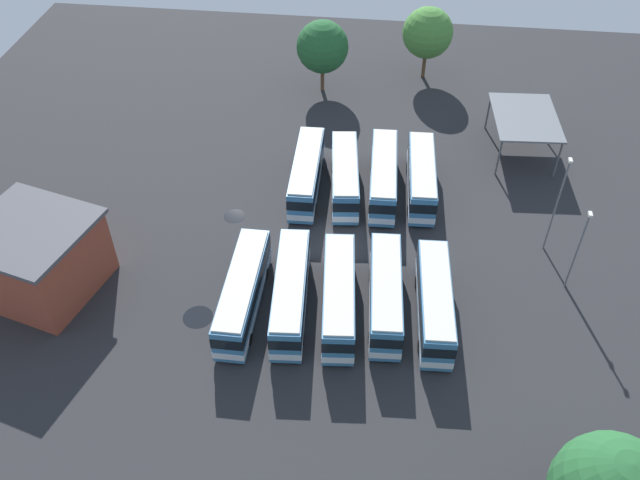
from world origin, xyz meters
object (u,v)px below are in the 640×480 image
bus_row0_slot1 (385,294)px  lamp_post_mid_lot (578,248)px  bus_row1_slot2 (345,176)px  tree_east_edge (428,33)px  bus_row1_slot3 (307,173)px  bus_row1_slot1 (383,176)px  bus_row0_slot0 (434,302)px  lamp_post_by_building (557,202)px  bus_row0_slot2 (339,296)px  bus_row0_slot4 (243,292)px  bus_row1_slot0 (421,177)px  maintenance_shelter (525,118)px  bus_row0_slot3 (291,292)px  tree_west_edge (322,47)px  depot_building (37,257)px

bus_row0_slot1 → lamp_post_mid_lot: 15.83m
bus_row1_slot2 → tree_east_edge: (23.66, -7.44, 3.82)m
bus_row1_slot3 → bus_row1_slot1: bearing=-86.4°
bus_row1_slot2 → bus_row0_slot0: bearing=-151.0°
lamp_post_by_building → lamp_post_mid_lot: 4.78m
bus_row0_slot2 → lamp_post_by_building: lamp_post_by_building is taller
bus_row0_slot4 → bus_row1_slot0: size_ratio=1.06×
bus_row0_slot4 → bus_row1_slot1: (16.56, -10.31, -0.00)m
maintenance_shelter → bus_row0_slot2: bearing=146.1°
bus_row0_slot2 → bus_row0_slot3: size_ratio=0.97×
bus_row0_slot4 → lamp_post_by_building: bearing=-67.8°
tree_west_edge → lamp_post_by_building: bearing=-137.5°
bus_row1_slot3 → lamp_post_by_building: bearing=-104.9°
bus_row1_slot0 → lamp_post_mid_lot: (-11.10, -12.29, 2.53)m
depot_building → tree_east_edge: (39.20, -31.11, 2.48)m
bus_row0_slot0 → bus_row1_slot3: bearing=38.6°
bus_row0_slot4 → bus_row1_slot3: (16.09, -2.92, -0.00)m
bus_row0_slot0 → depot_building: (-0.25, 32.16, 1.34)m
bus_row0_slot3 → tree_west_edge: size_ratio=1.37×
bus_row0_slot2 → bus_row1_slot1: size_ratio=1.00×
tree_west_edge → bus_row1_slot1: bearing=-156.4°
depot_building → maintenance_shelter: size_ratio=1.19×
bus_row0_slot2 → lamp_post_by_building: 20.23m
bus_row1_slot3 → maintenance_shelter: bearing=-67.0°
bus_row1_slot0 → maintenance_shelter: maintenance_shelter is taller
lamp_post_by_building → tree_east_edge: size_ratio=1.11×
tree_east_edge → bus_row0_slot0: bearing=-178.4°
bus_row0_slot1 → bus_row1_slot0: same height
bus_row1_slot1 → lamp_post_by_building: (-6.34, -14.72, 3.37)m
bus_row1_slot2 → lamp_post_mid_lot: size_ratio=1.36×
depot_building → tree_west_edge: (34.62, -19.23, 2.28)m
bus_row0_slot0 → bus_row0_slot1: 3.88m
bus_row0_slot0 → bus_row0_slot4: 15.14m
depot_building → lamp_post_by_building: 43.21m
bus_row0_slot4 → tree_west_edge: bearing=-3.6°
bus_row0_slot2 → bus_row0_slot0: bearing=-87.8°
bus_row0_slot1 → bus_row0_slot2: (-0.69, 3.65, 0.00)m
lamp_post_by_building → tree_west_edge: size_ratio=1.14×
bus_row0_slot2 → bus_row0_slot1: bearing=-79.4°
bus_row1_slot0 → tree_east_edge: 23.27m
bus_row0_slot0 → bus_row1_slot2: size_ratio=1.01×
bus_row1_slot0 → depot_building: 35.01m
bus_row0_slot1 → bus_row1_slot1: bearing=3.6°
tree_east_edge → bus_row0_slot3: bearing=165.3°
bus_row0_slot3 → tree_east_edge: size_ratio=1.34×
bus_row1_slot1 → tree_west_edge: tree_west_edge is taller
tree_west_edge → bus_row0_slot1: bearing=-165.0°
bus_row0_slot2 → maintenance_shelter: 29.74m
depot_building → maintenance_shelter: 47.98m
lamp_post_by_building → bus_row0_slot4: bearing=112.2°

